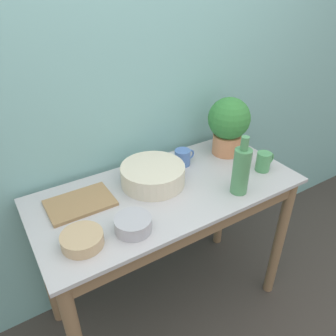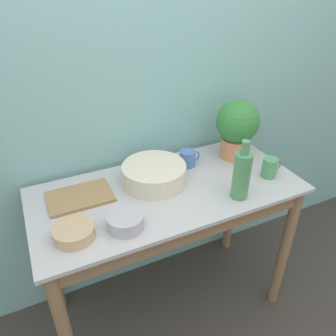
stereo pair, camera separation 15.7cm
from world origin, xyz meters
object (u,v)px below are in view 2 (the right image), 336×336
at_px(potted_plant, 237,127).
at_px(mug_blue, 188,158).
at_px(bowl_wash_large, 154,174).
at_px(bowl_small_tan, 74,232).
at_px(mug_green, 270,167).
at_px(bottle_tall, 242,175).
at_px(tray_board, 80,197).
at_px(bowl_small_steel, 125,221).

xyz_separation_m(potted_plant, mug_blue, (-0.29, 0.02, -0.14)).
height_order(bowl_wash_large, bowl_small_tan, bowl_wash_large).
bearing_deg(mug_green, bottle_tall, -161.94).
distance_m(mug_blue, tray_board, 0.61).
height_order(mug_blue, bowl_small_tan, mug_blue).
xyz_separation_m(bowl_wash_large, mug_green, (0.57, -0.21, 0.00)).
bearing_deg(bowl_small_steel, bowl_small_tan, 171.88).
xyz_separation_m(bowl_small_tan, bowl_small_steel, (0.21, -0.03, 0.00)).
bearing_deg(bowl_small_steel, mug_blue, 35.02).
xyz_separation_m(mug_blue, bowl_small_steel, (-0.48, -0.33, -0.01)).
height_order(bottle_tall, bowl_small_steel, bottle_tall).
xyz_separation_m(mug_green, bowl_small_steel, (-0.81, -0.05, -0.02)).
bearing_deg(mug_blue, potted_plant, -4.81).
xyz_separation_m(bowl_wash_large, tray_board, (-0.38, 0.03, -0.04)).
xyz_separation_m(mug_blue, tray_board, (-0.61, -0.05, -0.04)).
bearing_deg(mug_green, bowl_small_steel, -176.17).
xyz_separation_m(bowl_wash_large, bowl_small_steel, (-0.24, -0.26, -0.02)).
relative_size(mug_blue, bowl_small_tan, 0.72).
bearing_deg(potted_plant, tray_board, -178.48).
xyz_separation_m(mug_green, tray_board, (-0.94, 0.23, -0.04)).
distance_m(mug_green, mug_blue, 0.44).
height_order(potted_plant, tray_board, potted_plant).
relative_size(potted_plant, mug_green, 2.90).
xyz_separation_m(potted_plant, bowl_small_steel, (-0.77, -0.31, -0.16)).
relative_size(bowl_wash_large, bottle_tall, 1.09).
bearing_deg(bowl_small_tan, mug_blue, 23.91).
relative_size(mug_blue, tray_board, 0.41).
bearing_deg(mug_blue, mug_green, -39.93).
distance_m(mug_blue, bowl_small_steel, 0.58).
distance_m(bottle_tall, bowl_small_tan, 0.78).
xyz_separation_m(bottle_tall, bowl_small_steel, (-0.56, 0.03, -0.09)).
bearing_deg(mug_blue, bowl_wash_large, -162.34).
relative_size(bottle_tall, mug_blue, 2.43).
xyz_separation_m(bowl_small_steel, tray_board, (-0.13, 0.29, -0.02)).
relative_size(bottle_tall, tray_board, 0.99).
xyz_separation_m(bowl_small_tan, tray_board, (0.08, 0.26, -0.02)).
bearing_deg(tray_board, bowl_wash_large, -3.93).
distance_m(potted_plant, bowl_wash_large, 0.55).
height_order(potted_plant, bowl_small_tan, potted_plant).
relative_size(potted_plant, bowl_small_steel, 2.14).
bearing_deg(bowl_small_steel, mug_green, 3.83).
bearing_deg(bowl_small_tan, bottle_tall, -4.20).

